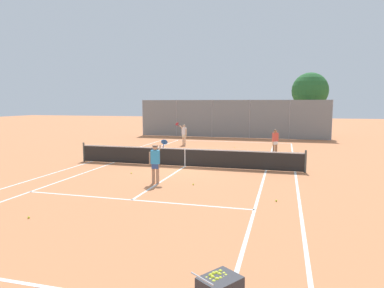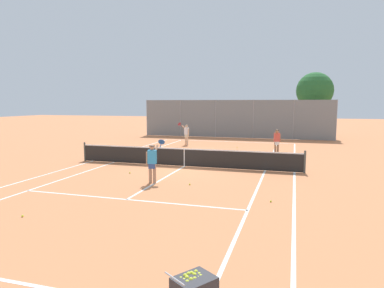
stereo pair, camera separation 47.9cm
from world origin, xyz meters
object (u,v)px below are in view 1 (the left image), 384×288
object	(u,v)px
loose_tennis_ball_1	(193,184)
loose_tennis_ball_4	(235,147)
player_far_right	(275,140)
loose_tennis_ball_2	(276,201)
player_near_side	(155,161)
loose_tennis_ball_3	(29,217)
tennis_net	(185,157)
loose_tennis_ball_0	(131,173)
player_far_left	(184,133)
tree_behind_left	(311,91)

from	to	relation	value
loose_tennis_ball_1	loose_tennis_ball_4	bearing A→B (deg)	90.03
player_far_right	loose_tennis_ball_2	world-z (taller)	player_far_right
player_near_side	loose_tennis_ball_3	world-z (taller)	player_near_side
tennis_net	loose_tennis_ball_1	distance (m)	4.10
loose_tennis_ball_2	loose_tennis_ball_4	world-z (taller)	same
loose_tennis_ball_0	loose_tennis_ball_1	world-z (taller)	same
loose_tennis_ball_4	tennis_net	bearing A→B (deg)	-100.27
tennis_net	loose_tennis_ball_4	bearing A→B (deg)	79.73
loose_tennis_ball_1	player_near_side	bearing A→B (deg)	-175.89
loose_tennis_ball_2	player_far_left	bearing A→B (deg)	117.90
tennis_net	loose_tennis_ball_2	bearing A→B (deg)	-48.13
tennis_net	loose_tennis_ball_3	distance (m)	9.15
loose_tennis_ball_3	loose_tennis_ball_4	distance (m)	17.31
player_far_right	loose_tennis_ball_4	xyz separation A→B (m)	(-2.92, 2.31, -0.88)
loose_tennis_ball_4	tree_behind_left	size ratio (longest dim) A/B	0.01
loose_tennis_ball_3	player_far_right	bearing A→B (deg)	66.26
player_far_left	loose_tennis_ball_0	xyz separation A→B (m)	(0.75, -11.10, -0.89)
player_far_right	tree_behind_left	world-z (taller)	tree_behind_left
loose_tennis_ball_4	tree_behind_left	bearing A→B (deg)	59.80
player_near_side	loose_tennis_ball_4	xyz separation A→B (m)	(1.56, 11.96, -0.89)
loose_tennis_ball_1	loose_tennis_ball_4	size ratio (longest dim) A/B	1.00
player_far_left	player_far_right	distance (m)	7.60
loose_tennis_ball_0	loose_tennis_ball_2	bearing A→B (deg)	-23.31
loose_tennis_ball_0	tree_behind_left	world-z (taller)	tree_behind_left
loose_tennis_ball_2	tree_behind_left	bearing A→B (deg)	83.96
player_far_right	tree_behind_left	size ratio (longest dim) A/B	0.26
tennis_net	loose_tennis_ball_1	world-z (taller)	tennis_net
loose_tennis_ball_0	loose_tennis_ball_1	xyz separation A→B (m)	(3.35, -1.36, 0.00)
player_far_right	loose_tennis_ball_2	distance (m)	11.08
player_near_side	tree_behind_left	size ratio (longest dim) A/B	0.29
loose_tennis_ball_4	player_far_right	bearing A→B (deg)	-38.33
player_far_left	player_far_right	world-z (taller)	player_far_left
loose_tennis_ball_0	loose_tennis_ball_1	distance (m)	3.62
loose_tennis_ball_1	tennis_net	bearing A→B (deg)	111.06
tennis_net	player_far_left	world-z (taller)	player_far_left
player_far_right	loose_tennis_ball_0	world-z (taller)	player_far_right
loose_tennis_ball_2	tree_behind_left	world-z (taller)	tree_behind_left
loose_tennis_ball_3	loose_tennis_ball_2	bearing A→B (deg)	27.83
loose_tennis_ball_1	player_far_left	bearing A→B (deg)	108.22
loose_tennis_ball_1	loose_tennis_ball_3	bearing A→B (deg)	-124.60
loose_tennis_ball_0	loose_tennis_ball_2	size ratio (longest dim) A/B	1.00
tennis_net	player_near_side	size ratio (longest dim) A/B	6.76
tennis_net	tree_behind_left	bearing A→B (deg)	68.09
player_near_side	player_far_right	world-z (taller)	player_near_side
loose_tennis_ball_3	tree_behind_left	xyz separation A→B (m)	(9.27, 26.83, 4.33)
loose_tennis_ball_3	tree_behind_left	size ratio (longest dim) A/B	0.01
loose_tennis_ball_0	loose_tennis_ball_3	distance (m)	6.46
player_far_left	tree_behind_left	bearing A→B (deg)	43.29
player_near_side	loose_tennis_ball_1	xyz separation A→B (m)	(1.57, 0.11, -0.89)
player_far_right	loose_tennis_ball_4	size ratio (longest dim) A/B	24.24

